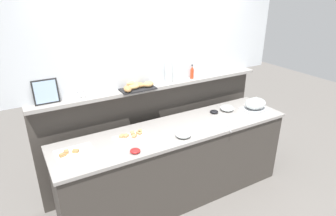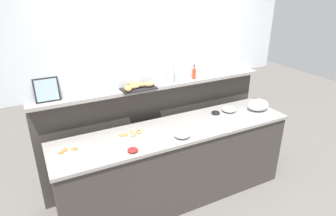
{
  "view_description": "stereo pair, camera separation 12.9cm",
  "coord_description": "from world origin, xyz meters",
  "px_view_note": "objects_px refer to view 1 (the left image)",
  "views": [
    {
      "loc": [
        -1.5,
        -2.44,
        2.41
      ],
      "look_at": [
        -0.05,
        0.1,
        1.15
      ],
      "focal_mm": 30.96,
      "sensor_mm": 36.0,
      "label": 1
    },
    {
      "loc": [
        -1.39,
        -2.5,
        2.41
      ],
      "look_at": [
        -0.05,
        0.1,
        1.15
      ],
      "focal_mm": 30.96,
      "sensor_mm": 36.0,
      "label": 2
    }
  ],
  "objects_px": {
    "pepper_shaker": "(83,94)",
    "water_carafe": "(169,72)",
    "sandwich_platter_front": "(73,151)",
    "serving_cloche": "(255,104)",
    "condiment_bowl_dark": "(135,151)",
    "framed_picture": "(46,92)",
    "sandwich_platter_side": "(132,136)",
    "hot_sauce_bottle": "(192,72)",
    "glass_bowl_medium": "(183,134)",
    "bread_basket": "(136,86)",
    "glass_bowl_large": "(227,108)",
    "condiment_bowl_red": "(214,112)",
    "salt_shaker": "(79,95)",
    "serving_tongs": "(227,128)"
  },
  "relations": [
    {
      "from": "hot_sauce_bottle",
      "to": "pepper_shaker",
      "type": "distance_m",
      "value": 1.37
    },
    {
      "from": "water_carafe",
      "to": "framed_picture",
      "type": "bearing_deg",
      "value": 178.4
    },
    {
      "from": "sandwich_platter_front",
      "to": "salt_shaker",
      "type": "bearing_deg",
      "value": 61.49
    },
    {
      "from": "framed_picture",
      "to": "salt_shaker",
      "type": "bearing_deg",
      "value": -7.22
    },
    {
      "from": "sandwich_platter_front",
      "to": "serving_cloche",
      "type": "height_order",
      "value": "serving_cloche"
    },
    {
      "from": "condiment_bowl_dark",
      "to": "condiment_bowl_red",
      "type": "bearing_deg",
      "value": 16.26
    },
    {
      "from": "salt_shaker",
      "to": "condiment_bowl_red",
      "type": "bearing_deg",
      "value": -11.51
    },
    {
      "from": "glass_bowl_medium",
      "to": "serving_tongs",
      "type": "relative_size",
      "value": 0.97
    },
    {
      "from": "glass_bowl_medium",
      "to": "bread_basket",
      "type": "distance_m",
      "value": 0.77
    },
    {
      "from": "glass_bowl_large",
      "to": "sandwich_platter_side",
      "type": "bearing_deg",
      "value": -178.39
    },
    {
      "from": "sandwich_platter_side",
      "to": "glass_bowl_large",
      "type": "distance_m",
      "value": 1.32
    },
    {
      "from": "bread_basket",
      "to": "glass_bowl_large",
      "type": "bearing_deg",
      "value": -16.52
    },
    {
      "from": "hot_sauce_bottle",
      "to": "salt_shaker",
      "type": "height_order",
      "value": "hot_sauce_bottle"
    },
    {
      "from": "condiment_bowl_dark",
      "to": "hot_sauce_bottle",
      "type": "bearing_deg",
      "value": 31.98
    },
    {
      "from": "condiment_bowl_red",
      "to": "water_carafe",
      "type": "height_order",
      "value": "water_carafe"
    },
    {
      "from": "sandwich_platter_front",
      "to": "water_carafe",
      "type": "relative_size",
      "value": 1.33
    },
    {
      "from": "salt_shaker",
      "to": "glass_bowl_medium",
      "type": "bearing_deg",
      "value": -36.0
    },
    {
      "from": "serving_cloche",
      "to": "salt_shaker",
      "type": "xyz_separation_m",
      "value": [
        -2.06,
        0.48,
        0.35
      ]
    },
    {
      "from": "condiment_bowl_red",
      "to": "framed_picture",
      "type": "height_order",
      "value": "framed_picture"
    },
    {
      "from": "pepper_shaker",
      "to": "framed_picture",
      "type": "bearing_deg",
      "value": 173.68
    },
    {
      "from": "water_carafe",
      "to": "pepper_shaker",
      "type": "bearing_deg",
      "value": 180.0
    },
    {
      "from": "condiment_bowl_dark",
      "to": "framed_picture",
      "type": "relative_size",
      "value": 0.41
    },
    {
      "from": "glass_bowl_large",
      "to": "condiment_bowl_dark",
      "type": "distance_m",
      "value": 1.45
    },
    {
      "from": "sandwich_platter_front",
      "to": "condiment_bowl_red",
      "type": "xyz_separation_m",
      "value": [
        1.74,
        0.05,
        0.01
      ]
    },
    {
      "from": "sandwich_platter_side",
      "to": "condiment_bowl_dark",
      "type": "bearing_deg",
      "value": -106.91
    },
    {
      "from": "sandwich_platter_side",
      "to": "serving_tongs",
      "type": "bearing_deg",
      "value": -18.83
    },
    {
      "from": "condiment_bowl_dark",
      "to": "water_carafe",
      "type": "height_order",
      "value": "water_carafe"
    },
    {
      "from": "pepper_shaker",
      "to": "water_carafe",
      "type": "xyz_separation_m",
      "value": [
        1.03,
        -0.0,
        0.09
      ]
    },
    {
      "from": "glass_bowl_large",
      "to": "serving_tongs",
      "type": "height_order",
      "value": "glass_bowl_large"
    },
    {
      "from": "hot_sauce_bottle",
      "to": "glass_bowl_medium",
      "type": "bearing_deg",
      "value": -129.34
    },
    {
      "from": "sandwich_platter_side",
      "to": "hot_sauce_bottle",
      "type": "height_order",
      "value": "hot_sauce_bottle"
    },
    {
      "from": "glass_bowl_medium",
      "to": "condiment_bowl_dark",
      "type": "bearing_deg",
      "value": -176.76
    },
    {
      "from": "glass_bowl_large",
      "to": "hot_sauce_bottle",
      "type": "bearing_deg",
      "value": 131.95
    },
    {
      "from": "glass_bowl_medium",
      "to": "pepper_shaker",
      "type": "relative_size",
      "value": 1.93
    },
    {
      "from": "condiment_bowl_red",
      "to": "sandwich_platter_side",
      "type": "bearing_deg",
      "value": -177.06
    },
    {
      "from": "sandwich_platter_front",
      "to": "glass_bowl_medium",
      "type": "bearing_deg",
      "value": -14.11
    },
    {
      "from": "bread_basket",
      "to": "condiment_bowl_red",
      "type": "bearing_deg",
      "value": -18.52
    },
    {
      "from": "condiment_bowl_red",
      "to": "water_carafe",
      "type": "relative_size",
      "value": 0.38
    },
    {
      "from": "serving_cloche",
      "to": "condiment_bowl_red",
      "type": "height_order",
      "value": "serving_cloche"
    },
    {
      "from": "glass_bowl_large",
      "to": "glass_bowl_medium",
      "type": "height_order",
      "value": "glass_bowl_large"
    },
    {
      "from": "condiment_bowl_dark",
      "to": "framed_picture",
      "type": "xyz_separation_m",
      "value": [
        -0.62,
        0.71,
        0.48
      ]
    },
    {
      "from": "sandwich_platter_front",
      "to": "condiment_bowl_red",
      "type": "distance_m",
      "value": 1.74
    },
    {
      "from": "serving_tongs",
      "to": "hot_sauce_bottle",
      "type": "xyz_separation_m",
      "value": [
        0.0,
        0.73,
        0.45
      ]
    },
    {
      "from": "glass_bowl_medium",
      "to": "hot_sauce_bottle",
      "type": "xyz_separation_m",
      "value": [
        0.53,
        0.65,
        0.43
      ]
    },
    {
      "from": "serving_cloche",
      "to": "condiment_bowl_red",
      "type": "distance_m",
      "value": 0.55
    },
    {
      "from": "sandwich_platter_front",
      "to": "hot_sauce_bottle",
      "type": "xyz_separation_m",
      "value": [
        1.61,
        0.38,
        0.45
      ]
    },
    {
      "from": "bread_basket",
      "to": "sandwich_platter_front",
      "type": "bearing_deg",
      "value": -156.96
    },
    {
      "from": "glass_bowl_medium",
      "to": "condiment_bowl_dark",
      "type": "distance_m",
      "value": 0.56
    },
    {
      "from": "serving_cloche",
      "to": "pepper_shaker",
      "type": "height_order",
      "value": "pepper_shaker"
    },
    {
      "from": "serving_cloche",
      "to": "serving_tongs",
      "type": "bearing_deg",
      "value": -160.32
    }
  ]
}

